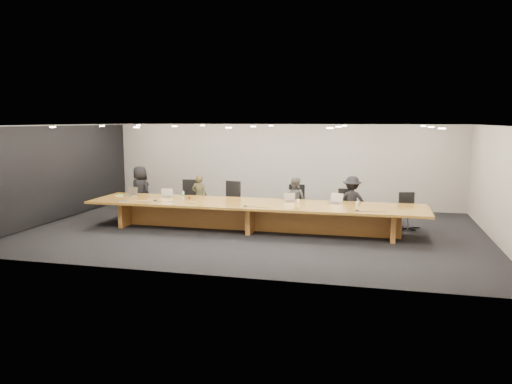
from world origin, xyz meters
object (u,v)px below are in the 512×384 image
(chair_left, at_px, (189,198))
(amber_mug, at_px, (190,198))
(person_d, at_px, (352,201))
(person_a, at_px, (140,191))
(av_box, at_px, (123,201))
(chair_far_left, at_px, (138,198))
(laptop_d, at_px, (290,197))
(conference_table, at_px, (253,211))
(mic_left, at_px, (155,200))
(chair_mid_right, at_px, (296,204))
(laptop_e, at_px, (335,198))
(paper_cup_far, at_px, (357,204))
(chair_far_right, at_px, (408,211))
(laptop_a, at_px, (130,191))
(person_c, at_px, (295,200))
(laptop_b, at_px, (166,193))
(mic_right, at_px, (357,210))
(person_b, at_px, (200,196))
(chair_right, at_px, (344,207))
(water_bottle, at_px, (183,195))
(chair_mid_left, at_px, (229,201))
(mic_center, at_px, (245,206))
(paper_cup_near, at_px, (298,201))

(chair_left, distance_m, amber_mug, 1.29)
(chair_left, distance_m, person_d, 4.89)
(person_a, distance_m, av_box, 1.89)
(chair_far_left, bearing_deg, person_a, -39.30)
(laptop_d, xyz_separation_m, av_box, (-4.40, -1.08, -0.10))
(chair_left, height_order, av_box, chair_left)
(chair_far_left, height_order, av_box, chair_far_left)
(conference_table, xyz_separation_m, mic_left, (-2.69, -0.31, 0.24))
(chair_mid_right, bearing_deg, chair_left, 173.81)
(conference_table, distance_m, chair_mid_right, 1.61)
(laptop_e, distance_m, paper_cup_far, 0.63)
(chair_far_right, bearing_deg, laptop_a, 172.71)
(chair_mid_right, bearing_deg, person_c, -108.87)
(chair_far_left, distance_m, paper_cup_far, 6.84)
(laptop_b, bearing_deg, laptop_e, -15.92)
(conference_table, relative_size, mic_right, 77.02)
(chair_left, distance_m, person_c, 3.29)
(chair_far_right, distance_m, mic_left, 6.89)
(person_b, distance_m, laptop_a, 2.04)
(chair_right, height_order, water_bottle, chair_right)
(chair_far_left, xyz_separation_m, laptop_b, (1.40, -1.00, 0.35))
(chair_right, relative_size, mic_left, 8.57)
(chair_mid_left, height_order, mic_left, chair_mid_left)
(person_a, height_order, laptop_a, person_a)
(person_b, xyz_separation_m, water_bottle, (-0.11, -1.01, 0.19))
(person_b, bearing_deg, av_box, 48.99)
(chair_far_right, bearing_deg, paper_cup_far, -157.93)
(laptop_a, bearing_deg, conference_table, 7.78)
(person_c, bearing_deg, laptop_d, 112.22)
(amber_mug, height_order, mic_center, amber_mug)
(person_b, bearing_deg, chair_far_right, 176.80)
(person_b, bearing_deg, chair_right, 177.84)
(chair_far_right, distance_m, laptop_d, 3.22)
(laptop_a, xyz_separation_m, mic_center, (3.72, -0.91, -0.12))
(person_c, bearing_deg, paper_cup_far, 173.27)
(mic_right, bearing_deg, laptop_a, 172.64)
(laptop_d, xyz_separation_m, amber_mug, (-2.80, -0.27, -0.07))
(laptop_b, bearing_deg, chair_far_left, 127.49)
(laptop_b, relative_size, amber_mug, 3.74)
(chair_mid_left, bearing_deg, chair_mid_right, 21.49)
(chair_right, xyz_separation_m, paper_cup_near, (-1.13, -1.07, 0.28))
(laptop_d, height_order, mic_center, laptop_d)
(person_a, height_order, person_c, person_a)
(water_bottle, relative_size, paper_cup_far, 2.03)
(laptop_e, bearing_deg, av_box, -147.28)
(mic_left, bearing_deg, water_bottle, 42.76)
(person_a, bearing_deg, paper_cup_far, -168.47)
(chair_right, relative_size, amber_mug, 12.12)
(chair_left, xyz_separation_m, laptop_d, (3.29, -0.91, 0.29))
(chair_far_right, relative_size, person_d, 0.72)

